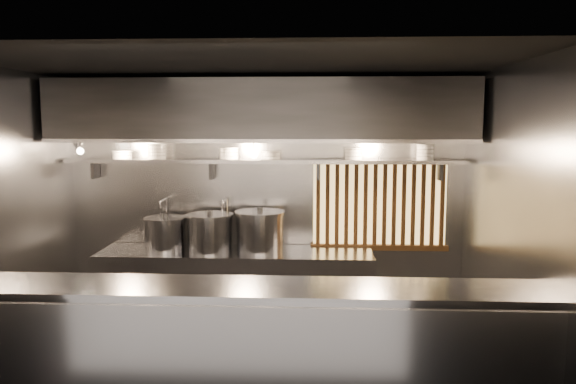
# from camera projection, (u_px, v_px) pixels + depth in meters

# --- Properties ---
(floor) EXTENTS (4.50, 4.50, 0.00)m
(floor) POSITION_uv_depth(u_px,v_px,m) (252.00, 375.00, 5.15)
(floor) COLOR black
(floor) RESTS_ON ground
(ceiling) EXTENTS (4.50, 4.50, 0.00)m
(ceiling) POSITION_uv_depth(u_px,v_px,m) (249.00, 64.00, 4.81)
(ceiling) COLOR black
(ceiling) RESTS_ON wall_back
(wall_back) EXTENTS (4.50, 0.00, 4.50)m
(wall_back) POSITION_uv_depth(u_px,v_px,m) (266.00, 202.00, 6.46)
(wall_back) COLOR gray
(wall_back) RESTS_ON floor
(wall_left) EXTENTS (0.00, 3.00, 3.00)m
(wall_left) POSITION_uv_depth(u_px,v_px,m) (4.00, 223.00, 5.09)
(wall_left) COLOR gray
(wall_left) RESTS_ON floor
(wall_right) EXTENTS (0.00, 3.00, 3.00)m
(wall_right) POSITION_uv_depth(u_px,v_px,m) (508.00, 227.00, 4.86)
(wall_right) COLOR gray
(wall_right) RESTS_ON floor
(serving_counter) EXTENTS (4.50, 0.56, 1.13)m
(serving_counter) POSITION_uv_depth(u_px,v_px,m) (236.00, 360.00, 4.13)
(serving_counter) COLOR #9E9EA3
(serving_counter) RESTS_ON floor
(cooking_bench) EXTENTS (3.00, 0.70, 0.90)m
(cooking_bench) POSITION_uv_depth(u_px,v_px,m) (236.00, 291.00, 6.23)
(cooking_bench) COLOR #9E9EA3
(cooking_bench) RESTS_ON floor
(bowl_shelf) EXTENTS (4.40, 0.34, 0.04)m
(bowl_shelf) POSITION_uv_depth(u_px,v_px,m) (264.00, 161.00, 6.23)
(bowl_shelf) COLOR #9E9EA3
(bowl_shelf) RESTS_ON wall_back
(exhaust_hood) EXTENTS (4.40, 0.81, 0.65)m
(exhaust_hood) POSITION_uv_depth(u_px,v_px,m) (262.00, 111.00, 5.94)
(exhaust_hood) COLOR #2D2D30
(exhaust_hood) RESTS_ON ceiling
(wood_screen) EXTENTS (1.56, 0.09, 1.04)m
(wood_screen) POSITION_uv_depth(u_px,v_px,m) (380.00, 205.00, 6.35)
(wood_screen) COLOR #FFCE72
(wood_screen) RESTS_ON wall_back
(faucet_left) EXTENTS (0.04, 0.30, 0.50)m
(faucet_left) POSITION_uv_depth(u_px,v_px,m) (164.00, 211.00, 6.40)
(faucet_left) COLOR silver
(faucet_left) RESTS_ON wall_back
(faucet_right) EXTENTS (0.04, 0.30, 0.50)m
(faucet_right) POSITION_uv_depth(u_px,v_px,m) (225.00, 211.00, 6.37)
(faucet_right) COLOR silver
(faucet_right) RESTS_ON wall_back
(heat_lamp) EXTENTS (0.25, 0.35, 0.20)m
(heat_lamp) POSITION_uv_depth(u_px,v_px,m) (78.00, 145.00, 5.83)
(heat_lamp) COLOR #9E9EA3
(heat_lamp) RESTS_ON exhaust_hood
(pendant_bulb) EXTENTS (0.09, 0.09, 0.19)m
(pendant_bulb) POSITION_uv_depth(u_px,v_px,m) (254.00, 154.00, 6.10)
(pendant_bulb) COLOR #2D2D30
(pendant_bulb) RESTS_ON exhaust_hood
(stock_pot_left) EXTENTS (0.58, 0.58, 0.41)m
(stock_pot_left) POSITION_uv_depth(u_px,v_px,m) (165.00, 233.00, 6.20)
(stock_pot_left) COLOR #9E9EA3
(stock_pot_left) RESTS_ON cooking_bench
(stock_pot_mid) EXTENTS (0.60, 0.60, 0.48)m
(stock_pot_mid) POSITION_uv_depth(u_px,v_px,m) (260.00, 231.00, 6.16)
(stock_pot_mid) COLOR #9E9EA3
(stock_pot_mid) RESTS_ON cooking_bench
(stock_pot_right) EXTENTS (0.62, 0.62, 0.45)m
(stock_pot_right) POSITION_uv_depth(u_px,v_px,m) (210.00, 232.00, 6.13)
(stock_pot_right) COLOR #9E9EA3
(stock_pot_right) RESTS_ON cooking_bench
(bowl_stack_0) EXTENTS (0.23, 0.23, 0.09)m
(bowl_stack_0) POSITION_uv_depth(u_px,v_px,m) (122.00, 155.00, 6.30)
(bowl_stack_0) COLOR silver
(bowl_stack_0) RESTS_ON bowl_shelf
(bowl_stack_1) EXTENTS (0.21, 0.21, 0.17)m
(bowl_stack_1) POSITION_uv_depth(u_px,v_px,m) (157.00, 151.00, 6.28)
(bowl_stack_1) COLOR silver
(bowl_stack_1) RESTS_ON bowl_shelf
(bowl_stack_2) EXTENTS (0.23, 0.23, 0.13)m
(bowl_stack_2) POSITION_uv_depth(u_px,v_px,m) (229.00, 153.00, 6.24)
(bowl_stack_2) COLOR silver
(bowl_stack_2) RESTS_ON bowl_shelf
(bowl_stack_3) EXTENTS (0.23, 0.23, 0.09)m
(bowl_stack_3) POSITION_uv_depth(u_px,v_px,m) (271.00, 155.00, 6.22)
(bowl_stack_3) COLOR silver
(bowl_stack_3) RESTS_ON bowl_shelf
(bowl_stack_4) EXTENTS (0.21, 0.21, 0.13)m
(bowl_stack_4) POSITION_uv_depth(u_px,v_px,m) (354.00, 154.00, 6.17)
(bowl_stack_4) COLOR silver
(bowl_stack_4) RESTS_ON bowl_shelf
(bowl_stack_5) EXTENTS (0.20, 0.20, 0.17)m
(bowl_stack_5) POSITION_uv_depth(u_px,v_px,m) (425.00, 152.00, 6.12)
(bowl_stack_5) COLOR silver
(bowl_stack_5) RESTS_ON bowl_shelf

